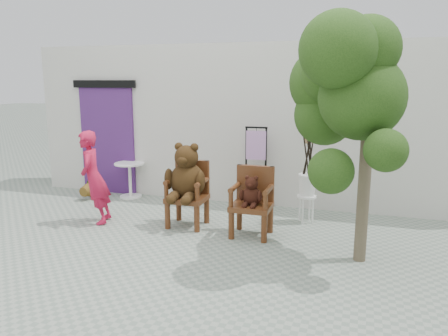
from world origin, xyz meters
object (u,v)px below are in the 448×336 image
(tree, at_px, (345,87))
(stool_bucket, at_px, (307,185))
(person, at_px, (94,178))
(chair_big, at_px, (187,180))
(chair_small, at_px, (252,197))
(cafe_table, at_px, (130,176))
(display_stand, at_px, (256,177))

(tree, bearing_deg, stool_bucket, 112.87)
(tree, bearing_deg, person, 176.15)
(stool_bucket, bearing_deg, tree, -67.13)
(stool_bucket, relative_size, tree, 0.46)
(chair_big, relative_size, stool_bucket, 0.94)
(person, distance_m, tree, 4.18)
(person, height_order, tree, tree)
(chair_small, xyz_separation_m, cafe_table, (-2.86, 1.36, -0.16))
(person, distance_m, display_stand, 2.83)
(cafe_table, bearing_deg, chair_big, -35.96)
(person, bearing_deg, chair_small, 75.29)
(chair_small, bearing_deg, chair_big, 175.59)
(person, bearing_deg, chair_big, 82.08)
(display_stand, bearing_deg, cafe_table, 177.18)
(person, height_order, stool_bucket, person)
(cafe_table, distance_m, display_stand, 2.59)
(person, bearing_deg, stool_bucket, 88.28)
(cafe_table, relative_size, display_stand, 0.47)
(chair_small, distance_m, person, 2.62)
(chair_small, height_order, display_stand, display_stand)
(cafe_table, xyz_separation_m, tree, (4.15, -1.86, 1.81))
(chair_small, relative_size, person, 0.68)
(cafe_table, relative_size, tree, 0.23)
(person, relative_size, display_stand, 1.01)
(chair_big, xyz_separation_m, display_stand, (0.83, 1.28, -0.18))
(cafe_table, distance_m, tree, 4.89)
(chair_small, relative_size, cafe_table, 1.48)
(chair_big, height_order, tree, tree)
(display_stand, distance_m, stool_bucket, 1.12)
(person, bearing_deg, tree, 66.35)
(chair_big, xyz_separation_m, stool_bucket, (1.82, 0.77, -0.12))
(display_stand, distance_m, tree, 2.94)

